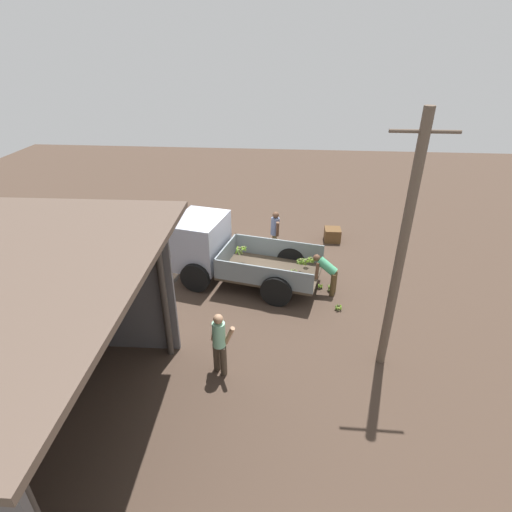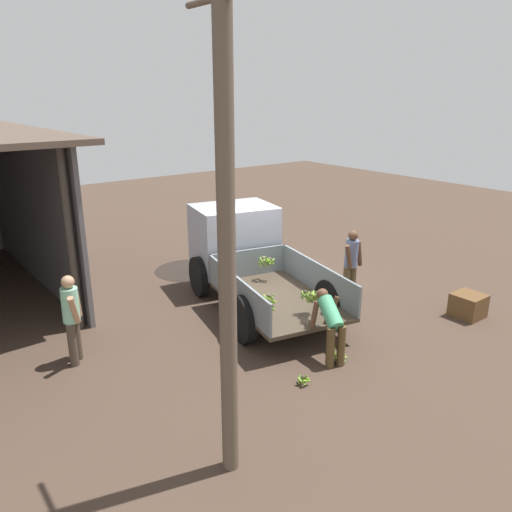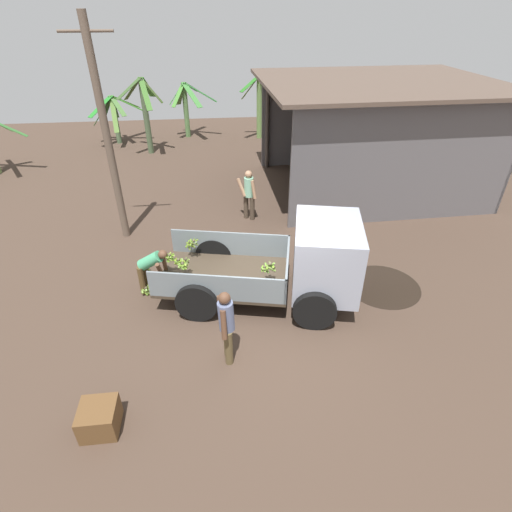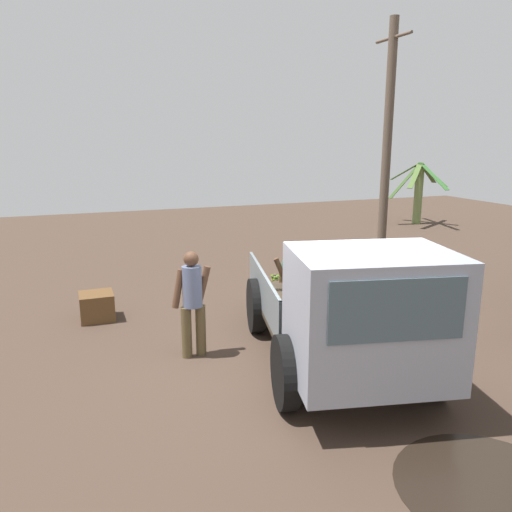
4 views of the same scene
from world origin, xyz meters
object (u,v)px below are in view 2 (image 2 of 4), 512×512
Objects in this scene: cargo_truck at (242,250)px; banana_bunch_on_ground_1 at (303,379)px; banana_bunch_on_ground_2 at (339,357)px; utility_pole at (227,243)px; banana_bunch_on_ground_0 at (331,349)px; person_foreground_visitor at (351,262)px; person_worker_loading at (331,322)px; wooden_crate_0 at (468,305)px; person_bystander_near_shed at (72,315)px.

cargo_truck is 22.27× the size of banana_bunch_on_ground_1.
banana_bunch_on_ground_1 is 1.00m from banana_bunch_on_ground_2.
utility_pole is 31.74× the size of banana_bunch_on_ground_0.
person_worker_loading is at bearing -58.10° from person_foreground_visitor.
utility_pole is 3.70m from banana_bunch_on_ground_1.
banana_bunch_on_ground_0 is 0.31× the size of wooden_crate_0.
utility_pole reaches higher than wooden_crate_0.
banana_bunch_on_ground_1 is at bearing 126.99° from person_worker_loading.
cargo_truck is at bearing 36.85° from wooden_crate_0.
wooden_crate_0 is (-0.32, -3.68, 0.13)m from banana_bunch_on_ground_2.
person_worker_loading is at bearing -2.00° from person_bystander_near_shed.
cargo_truck is 2.95× the size of person_bystander_near_shed.
person_bystander_near_shed is at bearing 113.68° from cargo_truck.
person_worker_loading reaches higher than wooden_crate_0.
banana_bunch_on_ground_2 is at bearing -144.09° from person_worker_loading.
banana_bunch_on_ground_0 is (-1.56, 2.21, -0.85)m from person_foreground_visitor.
person_bystander_near_shed is at bearing 42.00° from banana_bunch_on_ground_1.
person_foreground_visitor reaches higher than wooden_crate_0.
cargo_truck is at bearing -37.51° from utility_pole.
person_foreground_visitor is 1.34× the size of person_worker_loading.
banana_bunch_on_ground_2 is (-0.20, -0.06, -0.63)m from person_worker_loading.
person_foreground_visitor reaches higher than person_worker_loading.
wooden_crate_0 is (-3.25, -7.43, -0.67)m from person_bystander_near_shed.
person_foreground_visitor is at bearing -124.78° from cargo_truck.
person_bystander_near_shed is (-0.87, 4.34, -0.16)m from cargo_truck.
banana_bunch_on_ground_0 is 0.37m from banana_bunch_on_ground_2.
banana_bunch_on_ground_0 is at bearing -67.57° from banana_bunch_on_ground_1.
utility_pole is 27.06× the size of banana_bunch_on_ground_1.
wooden_crate_0 is at bearing -79.81° from person_worker_loading.
person_worker_loading is at bearing -71.07° from banana_bunch_on_ground_1.
person_foreground_visitor is 6.18m from person_bystander_near_shed.
banana_bunch_on_ground_2 is (0.96, -3.05, -2.93)m from utility_pole.
person_foreground_visitor is 7.61× the size of banana_bunch_on_ground_1.
person_bystander_near_shed reaches higher than banana_bunch_on_ground_1.
cargo_truck is at bearing -7.57° from banana_bunch_on_ground_0.
person_foreground_visitor reaches higher than person_bystander_near_shed.
cargo_truck is at bearing -22.10° from banana_bunch_on_ground_1.
person_bystander_near_shed is 8.14m from wooden_crate_0.
cargo_truck reaches higher than wooden_crate_0.
cargo_truck is 26.13× the size of banana_bunch_on_ground_0.
cargo_truck is 3.91× the size of person_worker_loading.
person_foreground_visitor reaches higher than banana_bunch_on_ground_1.
person_foreground_visitor is 1.01× the size of person_bystander_near_shed.
utility_pole is 4.55m from banana_bunch_on_ground_0.
utility_pole is 3.59× the size of person_bystander_near_shed.
banana_bunch_on_ground_1 is 0.83× the size of banana_bunch_on_ground_2.
banana_bunch_on_ground_2 is at bearing -54.35° from person_foreground_visitor.
person_foreground_visitor is 2.74× the size of wooden_crate_0.
person_bystander_near_shed reaches higher than person_worker_loading.
cargo_truck is 4.43m from person_bystander_near_shed.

